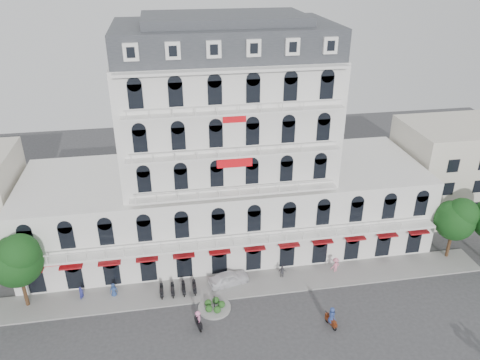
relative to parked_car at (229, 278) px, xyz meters
name	(u,v)px	position (x,y,z in m)	size (l,w,h in m)	color
ground	(257,352)	(1.03, -9.50, -0.73)	(120.00, 120.00, 0.00)	#38383A
sidewalk	(240,285)	(1.03, -0.50, -0.65)	(53.00, 4.00, 0.16)	gray
main_building	(226,163)	(1.03, 8.50, 9.23)	(45.00, 15.00, 25.80)	silver
flank_building_east	(455,169)	(31.03, 10.50, 5.27)	(14.00, 10.00, 12.00)	beige
traffic_island	(214,307)	(-1.97, -3.50, -0.47)	(3.20, 3.20, 1.60)	gray
parked_scooter_row	(178,294)	(-5.32, -0.70, -0.73)	(4.40, 1.80, 1.10)	black
tree_west_inner	(17,259)	(-19.92, -0.02, 4.96)	(4.76, 4.76, 8.25)	#382314
tree_east_inner	(456,218)	(25.08, 0.48, 4.49)	(4.40, 4.37, 7.57)	#382314
parked_car	(229,278)	(0.00, 0.00, 0.00)	(1.72, 4.27, 1.45)	white
rider_east	(332,317)	(8.40, -7.63, 0.37)	(0.76, 1.66, 2.19)	maroon
rider_center	(198,319)	(-3.73, -5.74, 0.26)	(0.73, 1.69, 1.93)	black
pedestrian_left	(114,290)	(-11.71, 0.00, 0.06)	(0.77, 0.50, 1.58)	navy
pedestrian_mid	(282,272)	(5.69, 0.00, 0.03)	(0.89, 0.37, 1.52)	#4D4C52
pedestrian_right	(335,265)	(11.58, 0.00, 0.18)	(1.17, 0.67, 1.82)	pink
pedestrian_far	(82,294)	(-14.81, 0.00, 0.06)	(0.57, 0.38, 1.57)	navy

